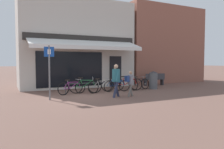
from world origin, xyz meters
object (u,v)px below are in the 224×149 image
at_px(bicycle_purple, 72,88).
at_px(litter_bin, 153,80).
at_px(bicycle_black, 139,84).
at_px(park_bench, 154,79).
at_px(bicycle_red, 127,84).
at_px(bicycle_blue, 115,85).
at_px(pedestrian_child, 130,81).
at_px(bicycle_silver, 101,86).
at_px(bicycle_green, 85,86).
at_px(parking_sign, 49,67).
at_px(pedestrian_adult, 116,77).

height_order(bicycle_purple, litter_bin, litter_bin).
height_order(bicycle_black, park_bench, park_bench).
bearing_deg(bicycle_red, bicycle_blue, -159.72).
height_order(bicycle_purple, park_bench, park_bench).
bearing_deg(pedestrian_child, bicycle_silver, 106.98).
bearing_deg(bicycle_black, bicycle_blue, 165.53).
bearing_deg(bicycle_silver, bicycle_red, -3.74).
xyz_separation_m(bicycle_black, pedestrian_child, (-1.86, -1.94, 0.41)).
bearing_deg(bicycle_purple, bicycle_red, -15.34).
distance_m(bicycle_green, pedestrian_child, 2.59).
height_order(bicycle_purple, bicycle_silver, bicycle_silver).
relative_size(bicycle_green, bicycle_black, 1.02).
xyz_separation_m(bicycle_blue, bicycle_red, (0.80, 0.00, 0.04)).
relative_size(bicycle_blue, parking_sign, 0.63).
relative_size(bicycle_green, parking_sign, 0.70).
bearing_deg(parking_sign, bicycle_red, 14.61).
bearing_deg(bicycle_red, bicycle_green, -159.42).
xyz_separation_m(bicycle_black, park_bench, (2.34, 1.58, 0.10)).
height_order(bicycle_silver, pedestrian_adult, pedestrian_adult).
xyz_separation_m(bicycle_purple, bicycle_green, (0.74, -0.04, 0.04)).
xyz_separation_m(bicycle_silver, bicycle_blue, (0.98, 0.16, -0.01)).
height_order(bicycle_silver, parking_sign, parking_sign).
xyz_separation_m(bicycle_green, bicycle_black, (3.48, -0.04, -0.03)).
xyz_separation_m(bicycle_green, pedestrian_adult, (0.91, -1.86, 0.58)).
distance_m(bicycle_blue, bicycle_black, 1.63).
xyz_separation_m(bicycle_blue, park_bench, (3.97, 1.53, 0.11)).
bearing_deg(litter_bin, bicycle_purple, 178.93).
relative_size(bicycle_green, bicycle_silver, 1.03).
distance_m(pedestrian_child, park_bench, 5.49).
height_order(bicycle_red, bicycle_black, bicycle_red).
bearing_deg(pedestrian_adult, pedestrian_child, -20.54).
distance_m(bicycle_red, litter_bin, 1.87).
height_order(bicycle_black, pedestrian_child, pedestrian_child).
height_order(bicycle_purple, bicycle_green, bicycle_green).
bearing_deg(park_bench, pedestrian_adult, -141.60).
distance_m(bicycle_purple, bicycle_black, 4.22).
height_order(bicycle_blue, bicycle_black, bicycle_black).
xyz_separation_m(bicycle_green, litter_bin, (4.51, -0.06, 0.17)).
xyz_separation_m(pedestrian_adult, parking_sign, (-3.03, 0.63, 0.52)).
distance_m(bicycle_silver, park_bench, 5.23).
xyz_separation_m(bicycle_green, bicycle_blue, (1.85, 0.01, -0.04)).
xyz_separation_m(bicycle_red, bicycle_black, (0.83, -0.05, -0.02)).
bearing_deg(bicycle_silver, bicycle_green, 161.75).
height_order(pedestrian_adult, park_bench, pedestrian_adult).
xyz_separation_m(bicycle_silver, pedestrian_child, (0.74, -1.84, 0.42)).
bearing_deg(park_bench, bicycle_blue, -155.24).
xyz_separation_m(bicycle_red, park_bench, (3.17, 1.53, 0.07)).
relative_size(bicycle_purple, bicycle_black, 0.98).
relative_size(pedestrian_child, litter_bin, 1.12).
bearing_deg(parking_sign, pedestrian_adult, -11.70).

